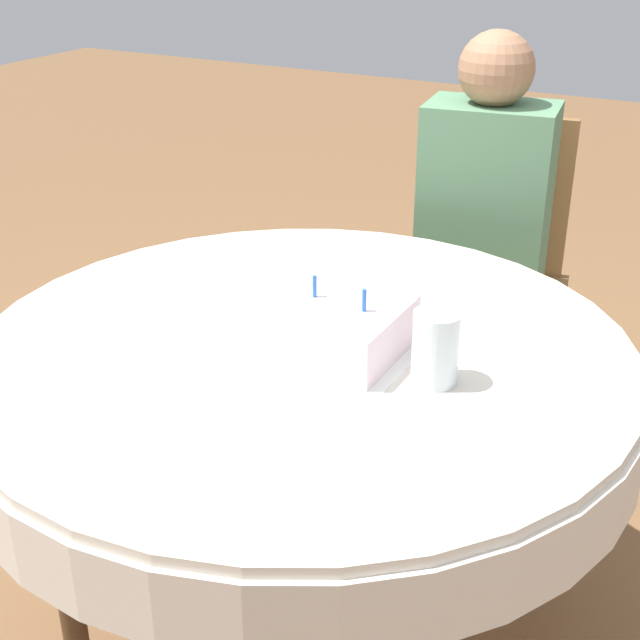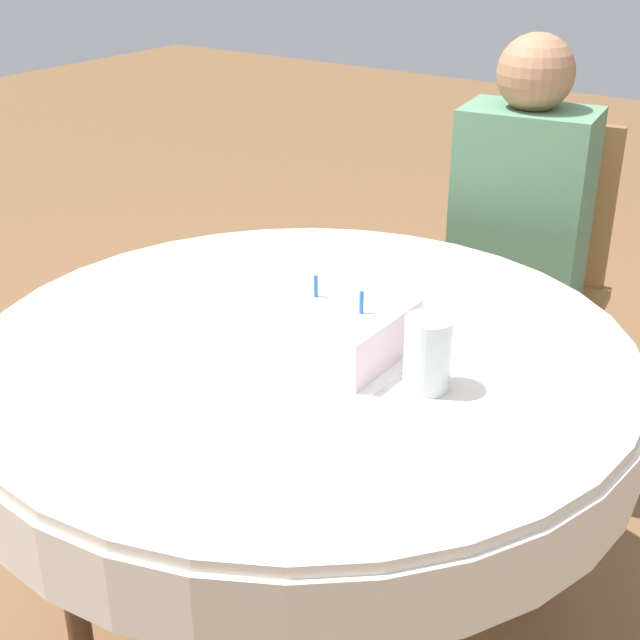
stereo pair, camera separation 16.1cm
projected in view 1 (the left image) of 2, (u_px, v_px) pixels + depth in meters
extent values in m
plane|color=brown|center=(305.00, 634.00, 1.97)|extent=(12.00, 12.00, 0.00)
cylinder|color=silver|center=(302.00, 347.00, 1.65)|extent=(1.23, 1.23, 0.02)
cylinder|color=silver|center=(303.00, 382.00, 1.69)|extent=(1.25, 1.25, 0.13)
cylinder|color=#4C331E|center=(62.00, 549.00, 1.69)|extent=(0.05, 0.05, 0.71)
cylinder|color=#4C331E|center=(253.00, 391.00, 2.22)|extent=(0.05, 0.05, 0.71)
cylinder|color=#4C331E|center=(515.00, 466.00, 1.93)|extent=(0.05, 0.05, 0.71)
cube|color=brown|center=(477.00, 300.00, 2.47)|extent=(0.51, 0.51, 0.04)
cube|color=brown|center=(498.00, 194.00, 2.54)|extent=(0.40, 0.09, 0.45)
cylinder|color=brown|center=(386.00, 396.00, 2.47)|extent=(0.04, 0.04, 0.44)
cylinder|color=brown|center=(530.00, 422.00, 2.35)|extent=(0.04, 0.04, 0.44)
cylinder|color=brown|center=(421.00, 335.00, 2.80)|extent=(0.04, 0.04, 0.44)
cylinder|color=brown|center=(549.00, 355.00, 2.68)|extent=(0.04, 0.04, 0.44)
cylinder|color=#9E7051|center=(430.00, 390.00, 2.46)|extent=(0.09, 0.09, 0.47)
cylinder|color=#9E7051|center=(490.00, 401.00, 2.41)|extent=(0.09, 0.09, 0.47)
cube|color=#568460|center=(485.00, 204.00, 2.35)|extent=(0.36, 0.26, 0.53)
sphere|color=#9E7051|center=(496.00, 69.00, 2.20)|extent=(0.19, 0.19, 0.19)
cube|color=white|center=(338.00, 350.00, 1.62)|extent=(0.27, 0.27, 0.00)
cube|color=silver|center=(338.00, 328.00, 1.60)|extent=(0.22, 0.22, 0.09)
cylinder|color=blue|center=(364.00, 301.00, 1.55)|extent=(0.01, 0.01, 0.04)
cylinder|color=blue|center=(315.00, 286.00, 1.60)|extent=(0.01, 0.01, 0.04)
cylinder|color=silver|center=(435.00, 348.00, 1.49)|extent=(0.08, 0.08, 0.13)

